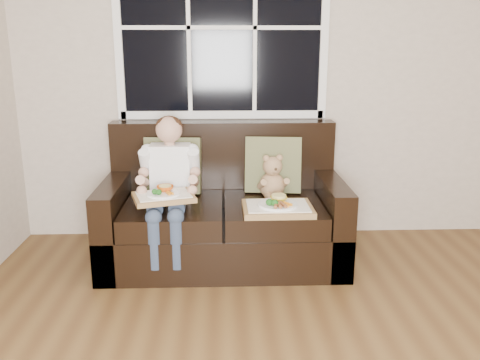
{
  "coord_description": "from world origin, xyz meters",
  "views": [
    {
      "loc": [
        -0.65,
        -1.51,
        1.53
      ],
      "look_at": [
        -0.53,
        1.85,
        0.63
      ],
      "focal_mm": 38.0,
      "sensor_mm": 36.0,
      "label": 1
    }
  ],
  "objects_px": {
    "tray_right": "(278,207)",
    "loveseat": "(224,216)",
    "child": "(169,175)",
    "tray_left": "(164,196)",
    "teddy_bear": "(272,180)"
  },
  "relations": [
    {
      "from": "child",
      "to": "teddy_bear",
      "type": "height_order",
      "value": "child"
    },
    {
      "from": "child",
      "to": "tray_right",
      "type": "xyz_separation_m",
      "value": [
        0.73,
        -0.2,
        -0.18
      ]
    },
    {
      "from": "tray_right",
      "to": "teddy_bear",
      "type": "bearing_deg",
      "value": 90.11
    },
    {
      "from": "loveseat",
      "to": "child",
      "type": "xyz_separation_m",
      "value": [
        -0.37,
        -0.12,
        0.35
      ]
    },
    {
      "from": "child",
      "to": "tray_left",
      "type": "bearing_deg",
      "value": -94.89
    },
    {
      "from": "tray_left",
      "to": "tray_right",
      "type": "height_order",
      "value": "tray_left"
    },
    {
      "from": "teddy_bear",
      "to": "tray_right",
      "type": "relative_size",
      "value": 0.71
    },
    {
      "from": "teddy_bear",
      "to": "tray_left",
      "type": "xyz_separation_m",
      "value": [
        -0.75,
        -0.34,
        -0.01
      ]
    },
    {
      "from": "teddy_bear",
      "to": "child",
      "type": "bearing_deg",
      "value": -180.0
    },
    {
      "from": "loveseat",
      "to": "child",
      "type": "bearing_deg",
      "value": -161.86
    },
    {
      "from": "tray_left",
      "to": "tray_right",
      "type": "distance_m",
      "value": 0.76
    },
    {
      "from": "tray_left",
      "to": "tray_right",
      "type": "xyz_separation_m",
      "value": [
        0.75,
        0.01,
        -0.09
      ]
    },
    {
      "from": "tray_right",
      "to": "loveseat",
      "type": "bearing_deg",
      "value": 137.03
    },
    {
      "from": "loveseat",
      "to": "teddy_bear",
      "type": "relative_size",
      "value": 5.17
    },
    {
      "from": "tray_left",
      "to": "tray_right",
      "type": "bearing_deg",
      "value": -16.2
    }
  ]
}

